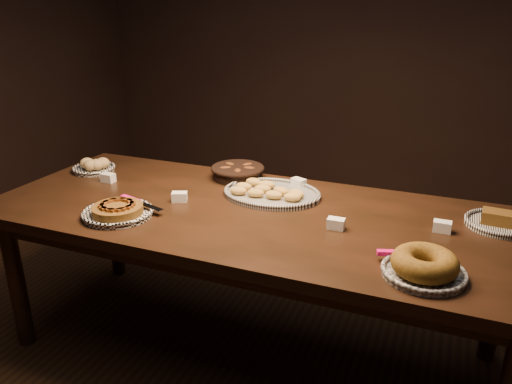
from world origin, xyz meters
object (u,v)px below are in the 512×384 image
at_px(apple_tart_plate, 118,211).
at_px(buffet_table, 251,225).
at_px(madeleine_platter, 270,192).
at_px(bundt_cake_plate, 424,266).

bearing_deg(apple_tart_plate, buffet_table, 13.88).
bearing_deg(madeleine_platter, apple_tart_plate, -130.13).
bearing_deg(apple_tart_plate, bundt_cake_plate, -16.04).
xyz_separation_m(buffet_table, madeleine_platter, (0.02, 0.20, 0.09)).
bearing_deg(buffet_table, madeleine_platter, 85.39).
bearing_deg(bundt_cake_plate, madeleine_platter, 158.99).
relative_size(apple_tart_plate, madeleine_platter, 0.72).
height_order(madeleine_platter, bundt_cake_plate, bundt_cake_plate).
height_order(buffet_table, bundt_cake_plate, bundt_cake_plate).
distance_m(apple_tart_plate, bundt_cake_plate, 1.27).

